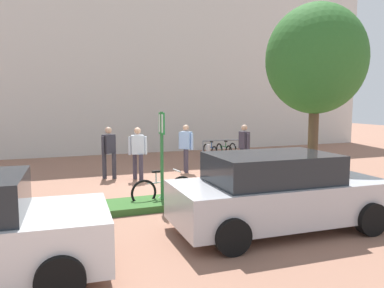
{
  "coord_description": "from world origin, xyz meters",
  "views": [
    {
      "loc": [
        -3.98,
        -10.93,
        2.57
      ],
      "look_at": [
        0.72,
        1.01,
        1.14
      ],
      "focal_mm": 36.22,
      "sensor_mm": 36.0,
      "label": 1
    }
  ],
  "objects_px": {
    "parking_sign_post": "(162,145)",
    "car_silver_sedan": "(278,192)",
    "person_shirt_blue": "(186,145)",
    "bollard_steel": "(208,156)",
    "person_suited_navy": "(244,145)",
    "bike_at_sign": "(163,190)",
    "person_suited_dark": "(109,149)",
    "person_shirt_white": "(138,150)",
    "tree_sidewalk": "(316,60)",
    "bike_rack_cluster": "(224,150)"
  },
  "relations": [
    {
      "from": "parking_sign_post",
      "to": "car_silver_sedan",
      "type": "distance_m",
      "value": 3.09
    },
    {
      "from": "person_shirt_blue",
      "to": "bollard_steel",
      "type": "bearing_deg",
      "value": 25.81
    },
    {
      "from": "person_shirt_blue",
      "to": "person_suited_navy",
      "type": "relative_size",
      "value": 1.0
    },
    {
      "from": "bike_at_sign",
      "to": "person_suited_dark",
      "type": "bearing_deg",
      "value": 101.11
    },
    {
      "from": "person_suited_navy",
      "to": "person_suited_dark",
      "type": "bearing_deg",
      "value": 173.43
    },
    {
      "from": "parking_sign_post",
      "to": "bike_at_sign",
      "type": "height_order",
      "value": "parking_sign_post"
    },
    {
      "from": "bollard_steel",
      "to": "person_suited_navy",
      "type": "height_order",
      "value": "person_suited_navy"
    },
    {
      "from": "person_suited_dark",
      "to": "person_shirt_blue",
      "type": "bearing_deg",
      "value": 3.48
    },
    {
      "from": "parking_sign_post",
      "to": "bollard_steel",
      "type": "height_order",
      "value": "parking_sign_post"
    },
    {
      "from": "person_shirt_blue",
      "to": "person_suited_dark",
      "type": "relative_size",
      "value": 1.0
    },
    {
      "from": "person_shirt_white",
      "to": "bike_at_sign",
      "type": "bearing_deg",
      "value": -92.08
    },
    {
      "from": "person_suited_navy",
      "to": "car_silver_sedan",
      "type": "height_order",
      "value": "person_suited_navy"
    },
    {
      "from": "person_suited_navy",
      "to": "car_silver_sedan",
      "type": "distance_m",
      "value": 6.37
    },
    {
      "from": "tree_sidewalk",
      "to": "car_silver_sedan",
      "type": "xyz_separation_m",
      "value": [
        -2.75,
        -2.39,
        -2.94
      ]
    },
    {
      "from": "person_suited_dark",
      "to": "parking_sign_post",
      "type": "bearing_deg",
      "value": -80.66
    },
    {
      "from": "person_shirt_blue",
      "to": "person_suited_dark",
      "type": "xyz_separation_m",
      "value": [
        -2.79,
        -0.17,
        0.0
      ]
    },
    {
      "from": "parking_sign_post",
      "to": "person_shirt_white",
      "type": "bearing_deg",
      "value": 86.6
    },
    {
      "from": "tree_sidewalk",
      "to": "person_suited_navy",
      "type": "relative_size",
      "value": 3.03
    },
    {
      "from": "bollard_steel",
      "to": "person_suited_dark",
      "type": "height_order",
      "value": "person_suited_dark"
    },
    {
      "from": "person_shirt_white",
      "to": "car_silver_sedan",
      "type": "bearing_deg",
      "value": -76.22
    },
    {
      "from": "parking_sign_post",
      "to": "person_shirt_blue",
      "type": "xyz_separation_m",
      "value": [
        2.15,
        4.06,
        -0.53
      ]
    },
    {
      "from": "tree_sidewalk",
      "to": "bollard_steel",
      "type": "height_order",
      "value": "tree_sidewalk"
    },
    {
      "from": "bike_rack_cluster",
      "to": "car_silver_sedan",
      "type": "bearing_deg",
      "value": -110.05
    },
    {
      "from": "person_shirt_blue",
      "to": "person_shirt_white",
      "type": "relative_size",
      "value": 1.0
    },
    {
      "from": "person_suited_navy",
      "to": "car_silver_sedan",
      "type": "bearing_deg",
      "value": -113.11
    },
    {
      "from": "bike_rack_cluster",
      "to": "person_suited_navy",
      "type": "bearing_deg",
      "value": -104.61
    },
    {
      "from": "bike_rack_cluster",
      "to": "car_silver_sedan",
      "type": "xyz_separation_m",
      "value": [
        -3.4,
        -9.32,
        0.41
      ]
    },
    {
      "from": "person_shirt_white",
      "to": "person_suited_dark",
      "type": "relative_size",
      "value": 1.0
    },
    {
      "from": "person_suited_navy",
      "to": "person_suited_dark",
      "type": "xyz_separation_m",
      "value": [
        -4.77,
        0.55,
        0.0
      ]
    },
    {
      "from": "bollard_steel",
      "to": "person_shirt_blue",
      "type": "relative_size",
      "value": 0.52
    },
    {
      "from": "person_shirt_white",
      "to": "person_suited_dark",
      "type": "xyz_separation_m",
      "value": [
        -0.84,
        0.56,
        0.0
      ]
    },
    {
      "from": "bike_rack_cluster",
      "to": "person_suited_navy",
      "type": "height_order",
      "value": "person_suited_navy"
    },
    {
      "from": "bike_at_sign",
      "to": "car_silver_sedan",
      "type": "height_order",
      "value": "car_silver_sedan"
    },
    {
      "from": "bike_at_sign",
      "to": "bike_rack_cluster",
      "type": "bearing_deg",
      "value": 53.17
    },
    {
      "from": "tree_sidewalk",
      "to": "car_silver_sedan",
      "type": "height_order",
      "value": "tree_sidewalk"
    },
    {
      "from": "bike_at_sign",
      "to": "tree_sidewalk",
      "type": "bearing_deg",
      "value": -4.23
    },
    {
      "from": "bike_rack_cluster",
      "to": "bollard_steel",
      "type": "bearing_deg",
      "value": -128.68
    },
    {
      "from": "bike_at_sign",
      "to": "bollard_steel",
      "type": "distance_m",
      "value": 5.44
    },
    {
      "from": "person_shirt_blue",
      "to": "tree_sidewalk",
      "type": "bearing_deg",
      "value": -61.81
    },
    {
      "from": "tree_sidewalk",
      "to": "bike_at_sign",
      "type": "distance_m",
      "value": 5.46
    },
    {
      "from": "tree_sidewalk",
      "to": "person_shirt_blue",
      "type": "bearing_deg",
      "value": 118.19
    },
    {
      "from": "bike_rack_cluster",
      "to": "person_shirt_white",
      "type": "distance_m",
      "value": 5.99
    },
    {
      "from": "bike_rack_cluster",
      "to": "person_shirt_white",
      "type": "relative_size",
      "value": 1.22
    },
    {
      "from": "bike_at_sign",
      "to": "person_suited_navy",
      "type": "relative_size",
      "value": 0.98
    },
    {
      "from": "tree_sidewalk",
      "to": "person_suited_dark",
      "type": "relative_size",
      "value": 3.03
    },
    {
      "from": "bollard_steel",
      "to": "car_silver_sedan",
      "type": "distance_m",
      "value": 7.31
    },
    {
      "from": "tree_sidewalk",
      "to": "bike_rack_cluster",
      "type": "distance_m",
      "value": 7.72
    },
    {
      "from": "bike_rack_cluster",
      "to": "bollard_steel",
      "type": "relative_size",
      "value": 2.34
    },
    {
      "from": "bike_rack_cluster",
      "to": "person_shirt_blue",
      "type": "height_order",
      "value": "person_shirt_blue"
    },
    {
      "from": "parking_sign_post",
      "to": "car_silver_sedan",
      "type": "bearing_deg",
      "value": -56.99
    }
  ]
}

